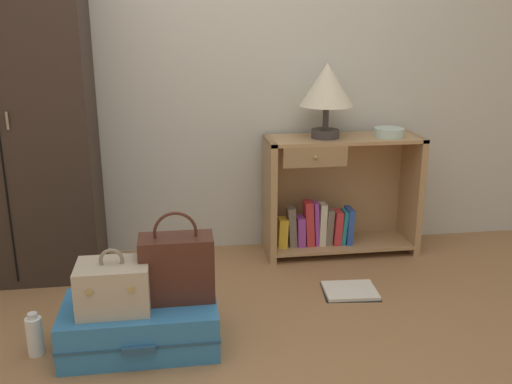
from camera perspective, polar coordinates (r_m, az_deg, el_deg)
The scene contains 11 objects.
ground_plane at distance 2.51m, azimuth -2.92°, elevation -18.00°, with size 9.00×9.00×0.00m, color #9E7047.
back_wall at distance 3.56m, azimuth -5.64°, elevation 14.63°, with size 6.40×0.10×2.60m, color beige.
wardrobe at distance 3.41m, azimuth -23.37°, elevation 7.18°, with size 0.87×0.47×1.88m.
bookshelf at distance 3.63m, azimuth 7.90°, elevation -0.55°, with size 0.96×0.34×0.75m.
table_lamp at distance 3.45m, azimuth 7.07°, elevation 10.31°, with size 0.32×0.32×0.44m.
bowl at distance 3.59m, azimuth 13.11°, elevation 5.80°, with size 0.18×0.18×0.05m, color silver.
suitcase_large at distance 2.71m, azimuth -11.41°, elevation -12.82°, with size 0.70×0.43×0.21m.
train_case at distance 2.58m, azimuth -14.00°, elevation -9.11°, with size 0.31×0.23×0.29m.
handbag at distance 2.61m, azimuth -7.88°, elevation -7.41°, with size 0.33×0.16×0.42m.
bottle at distance 2.78m, azimuth -21.17°, elevation -13.18°, with size 0.07×0.07×0.20m.
open_book_on_floor at distance 3.21m, azimuth 9.35°, elevation -9.70°, with size 0.32×0.27×0.02m.
Camera 1 is at (-0.18, -2.05, 1.43)m, focal length 40.16 mm.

